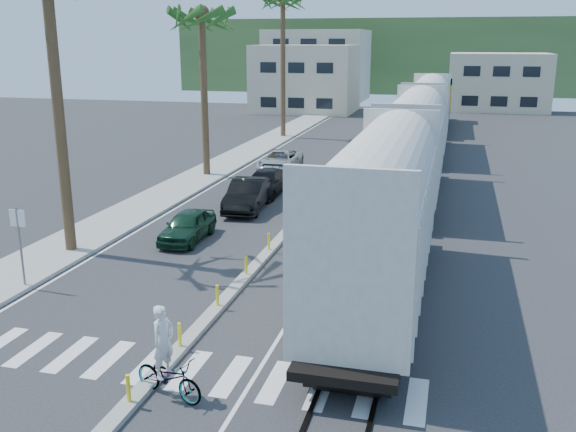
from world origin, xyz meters
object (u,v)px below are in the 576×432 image
(car_lead, at_px, (187,226))
(street_sign, at_px, (19,236))
(cyclist, at_px, (168,369))
(car_second, at_px, (248,195))

(car_lead, bearing_deg, street_sign, -117.28)
(cyclist, bearing_deg, car_second, 29.34)
(car_second, xyz_separation_m, cyclist, (3.76, -17.79, -0.04))
(street_sign, bearing_deg, cyclist, -33.58)
(street_sign, xyz_separation_m, car_second, (4.27, 12.47, -1.17))
(car_second, height_order, cyclist, cyclist)
(street_sign, distance_m, cyclist, 9.71)
(street_sign, height_order, car_second, street_sign)
(street_sign, xyz_separation_m, car_lead, (3.35, 6.76, -1.30))
(street_sign, distance_m, car_second, 13.23)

